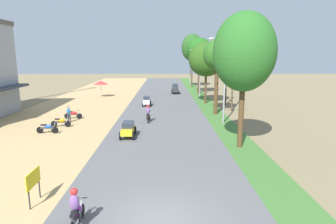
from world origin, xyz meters
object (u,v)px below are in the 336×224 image
Objects in this scene: streetlamp_far at (190,66)px; car_van_charcoal at (175,88)px; median_tree_third at (206,59)px; utility_pole_near at (233,68)px; vendor_umbrella at (101,83)px; pedestrian_on_shoulder at (69,113)px; median_tree_fifth at (192,48)px; parked_motorbike_second at (61,122)px; utility_pole_far at (227,73)px; streetlamp_near at (225,74)px; streetlamp_mid at (200,69)px; street_signboard at (33,181)px; parked_motorbike_third at (73,114)px; parked_motorbike_nearest at (48,128)px; median_tree_fourth at (199,50)px; car_hatchback_white at (147,101)px; motorbike_ahead_second at (148,114)px; motorbike_foreground_rider at (76,209)px; median_tree_nearest at (244,52)px; median_tree_second at (217,56)px; car_sedan_yellow at (128,129)px.

streetlamp_far is 2.94× the size of car_van_charcoal.
streetlamp_far is at bearing 75.10° from car_van_charcoal.
median_tree_third is 0.84× the size of utility_pole_near.
vendor_umbrella reaches higher than pedestrian_on_shoulder.
parked_motorbike_second is at bearing -114.50° from median_tree_fifth.
utility_pole_far is (17.33, 11.62, 3.65)m from parked_motorbike_second.
streetlamp_near is (0.04, -31.42, -3.22)m from median_tree_fifth.
streetlamp_mid reaches higher than streetlamp_far.
median_tree_third is at bearing -69.03° from car_van_charcoal.
street_signboard is at bearing -122.67° from utility_pole_near.
streetlamp_near reaches higher than parked_motorbike_third.
streetlamp_mid reaches higher than street_signboard.
street_signboard is at bearing -70.70° from parked_motorbike_nearest.
median_tree_fourth reaches higher than street_signboard.
car_hatchback_white reaches higher than parked_motorbike_second.
motorbike_ahead_second is at bearing -10.91° from parked_motorbike_third.
car_hatchback_white is 1.11× the size of motorbike_foreground_rider.
median_tree_third is 24.06m from streetlamp_far.
streetlamp_near is at bearing 52.80° from street_signboard.
vendor_umbrella is 0.36× the size of streetlamp_far.
median_tree_third is 20.05m from median_tree_fifth.
vendor_umbrella is at bearing 91.86° from parked_motorbike_third.
median_tree_nearest is at bearing -98.75° from utility_pole_far.
median_tree_fourth is (14.95, 20.77, 6.29)m from pedestrian_on_shoulder.
median_tree_second is 3.34× the size of car_van_charcoal.
pedestrian_on_shoulder is 7.63m from motorbike_ahead_second.
median_tree_fourth is at bearing 89.64° from streetlamp_near.
median_tree_third is (11.19, 26.34, 4.81)m from street_signboard.
median_tree_fifth reaches higher than parked_motorbike_second.
parked_motorbike_nearest is at bearing -153.13° from median_tree_second.
parked_motorbike_nearest is at bearing -167.22° from streetlamp_near.
car_sedan_yellow is (-8.39, -16.10, -5.17)m from median_tree_third.
median_tree_fifth is 24.43m from car_hatchback_white.
car_hatchback_white is at bearing -106.80° from streetlamp_far.
utility_pole_near is 5.39× the size of motorbike_foreground_rider.
street_signboard is at bearing -98.02° from car_hatchback_white.
car_van_charcoal is (-3.81, 2.74, -3.31)m from streetlamp_mid.
motorbike_ahead_second is at bearing 76.00° from car_sedan_yellow.
streetlamp_near is (15.37, -17.40, 2.38)m from vendor_umbrella.
utility_pole_near is (17.62, -11.16, 2.74)m from vendor_umbrella.
streetlamp_far is 0.88× the size of utility_pole_far.
car_sedan_yellow is (-8.49, -4.63, -3.94)m from streetlamp_near.
streetlamp_near is 19.36m from motorbike_foreground_rider.
parked_motorbike_third is 7.83m from motorbike_ahead_second.
median_tree_fifth reaches higher than car_van_charcoal.
utility_pole_near is (2.24, -29.23, 0.86)m from streetlamp_far.
parked_motorbike_nearest is 41.99m from streetlamp_far.
median_tree_nearest is at bearing -100.76° from utility_pole_near.
street_signboard is at bearing 141.71° from motorbike_foreground_rider.
streetlamp_near reaches higher than motorbike_foreground_rider.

